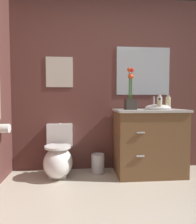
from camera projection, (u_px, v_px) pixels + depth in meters
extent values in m
cube|color=brown|center=(125.00, 85.00, 3.06)|extent=(4.50, 0.05, 2.50)
ellipsoid|color=white|center=(58.00, 163.00, 2.69)|extent=(0.38, 0.48, 0.40)
cube|color=white|center=(59.00, 169.00, 2.75)|extent=(0.22, 0.26, 0.18)
cube|color=white|center=(60.00, 135.00, 2.96)|extent=(0.36, 0.13, 0.32)
cylinder|color=white|center=(58.00, 147.00, 2.66)|extent=(0.34, 0.34, 0.03)
cylinder|color=#B7B7BC|center=(60.00, 124.00, 2.95)|extent=(0.04, 0.04, 0.02)
cube|color=brown|center=(149.00, 143.00, 2.81)|extent=(0.90, 0.52, 0.86)
cube|color=#BCB7B2|center=(149.00, 111.00, 2.78)|extent=(0.94, 0.56, 0.03)
ellipsoid|color=white|center=(158.00, 108.00, 2.79)|extent=(0.36, 0.26, 0.10)
cylinder|color=#B7B7BC|center=(154.00, 103.00, 2.94)|extent=(0.02, 0.02, 0.18)
cube|color=#B7B7BC|center=(141.00, 133.00, 2.51)|extent=(0.10, 0.02, 0.02)
cube|color=#B7B7BC|center=(140.00, 156.00, 2.52)|extent=(0.10, 0.02, 0.02)
cube|color=#38332D|center=(130.00, 104.00, 2.71)|extent=(0.14, 0.14, 0.14)
cylinder|color=#386B2D|center=(132.00, 88.00, 2.70)|extent=(0.01, 0.01, 0.30)
sphere|color=#EA4C23|center=(132.00, 77.00, 2.69)|extent=(0.06, 0.06, 0.06)
cylinder|color=#386B2D|center=(131.00, 87.00, 2.72)|extent=(0.01, 0.01, 0.32)
sphere|color=#EA4C23|center=(131.00, 75.00, 2.71)|extent=(0.06, 0.06, 0.06)
cylinder|color=#386B2D|center=(130.00, 88.00, 2.71)|extent=(0.01, 0.01, 0.30)
sphere|color=#EA4C23|center=(130.00, 77.00, 2.70)|extent=(0.06, 0.06, 0.06)
cylinder|color=#386B2D|center=(129.00, 84.00, 2.69)|extent=(0.01, 0.01, 0.39)
sphere|color=#EA4C23|center=(129.00, 70.00, 2.68)|extent=(0.06, 0.06, 0.06)
cylinder|color=#386B2D|center=(130.00, 88.00, 2.68)|extent=(0.01, 0.01, 0.30)
sphere|color=#EA4C23|center=(130.00, 76.00, 2.67)|extent=(0.06, 0.06, 0.06)
cylinder|color=#386B2D|center=(132.00, 85.00, 2.68)|extent=(0.01, 0.01, 0.38)
sphere|color=red|center=(132.00, 70.00, 2.67)|extent=(0.06, 0.06, 0.06)
cylinder|color=white|center=(159.00, 103.00, 2.83)|extent=(0.07, 0.07, 0.17)
cylinder|color=silver|center=(160.00, 96.00, 2.83)|extent=(0.04, 0.04, 0.02)
cylinder|color=beige|center=(159.00, 105.00, 2.69)|extent=(0.05, 0.05, 0.13)
cylinder|color=black|center=(160.00, 99.00, 2.69)|extent=(0.03, 0.03, 0.02)
cylinder|color=beige|center=(168.00, 103.00, 2.91)|extent=(0.07, 0.07, 0.17)
cylinder|color=#B7B7BC|center=(168.00, 96.00, 2.90)|extent=(0.04, 0.04, 0.02)
cylinder|color=#B7B7BC|center=(98.00, 164.00, 2.86)|extent=(0.18, 0.18, 0.26)
torus|color=#B7B7BC|center=(98.00, 154.00, 2.85)|extent=(0.18, 0.18, 0.01)
cube|color=beige|center=(59.00, 72.00, 2.93)|extent=(0.38, 0.01, 0.43)
cube|color=#B2BCC6|center=(143.00, 71.00, 3.04)|extent=(0.80, 0.01, 0.70)
cylinder|color=white|center=(5.00, 128.00, 2.46)|extent=(0.11, 0.11, 0.11)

